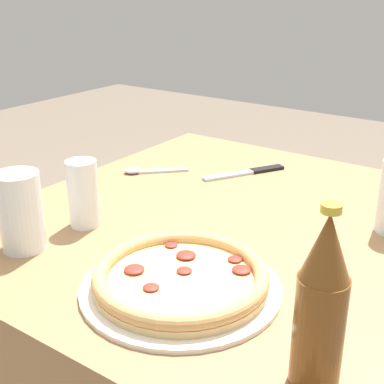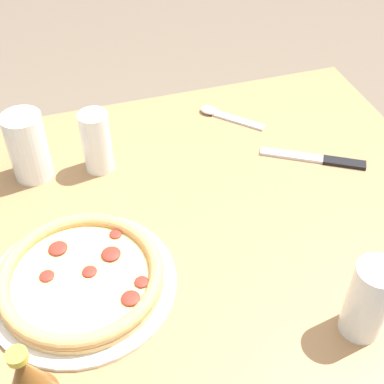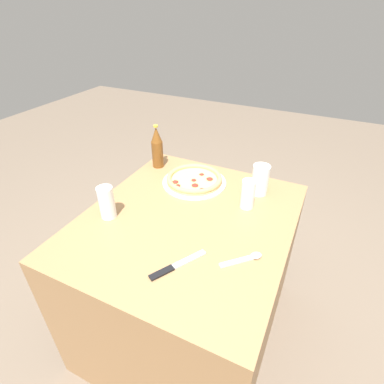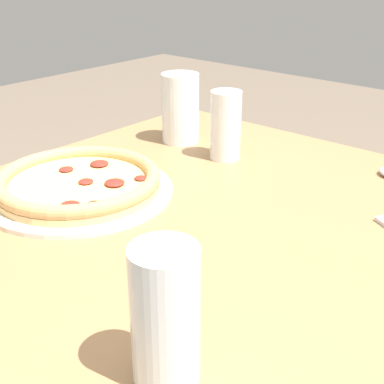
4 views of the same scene
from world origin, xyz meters
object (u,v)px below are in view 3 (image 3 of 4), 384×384
at_px(glass_red_wine, 107,203).
at_px(knife, 176,266).
at_px(pizza_pepperoni, 194,180).
at_px(beer_bottle, 157,148).
at_px(glass_orange_juice, 248,195).
at_px(glass_mango_juice, 260,181).
at_px(spoon, 248,258).

xyz_separation_m(glass_red_wine, knife, (0.13, 0.40, -0.06)).
bearing_deg(pizza_pepperoni, beer_bottle, -106.44).
distance_m(pizza_pepperoni, glass_orange_juice, 0.31).
height_order(pizza_pepperoni, glass_orange_juice, glass_orange_juice).
xyz_separation_m(glass_orange_juice, knife, (0.45, -0.12, -0.06)).
height_order(glass_mango_juice, beer_bottle, beer_bottle).
bearing_deg(beer_bottle, spoon, 54.45).
xyz_separation_m(pizza_pepperoni, glass_orange_juice, (0.08, 0.30, 0.04)).
bearing_deg(beer_bottle, glass_mango_juice, 87.57).
height_order(glass_orange_juice, knife, glass_orange_juice).
bearing_deg(glass_red_wine, spoon, 91.31).
distance_m(pizza_pepperoni, spoon, 0.56).
xyz_separation_m(glass_red_wine, spoon, (-0.01, 0.61, -0.06)).
relative_size(knife, spoon, 1.52).
xyz_separation_m(pizza_pepperoni, glass_mango_juice, (-0.05, 0.32, 0.05)).
bearing_deg(beer_bottle, glass_orange_juice, 74.00).
relative_size(glass_red_wine, glass_orange_juice, 1.07).
distance_m(pizza_pepperoni, knife, 0.57).
height_order(pizza_pepperoni, beer_bottle, beer_bottle).
bearing_deg(glass_mango_juice, knife, -12.99).
bearing_deg(knife, beer_bottle, -144.34).
relative_size(pizza_pepperoni, glass_mango_juice, 2.20).
xyz_separation_m(knife, spoon, (-0.14, 0.22, 0.00)).
bearing_deg(knife, glass_red_wine, -108.14).
relative_size(glass_mango_juice, glass_orange_juice, 1.08).
distance_m(glass_mango_juice, knife, 0.61).
relative_size(beer_bottle, spoon, 1.76).
bearing_deg(spoon, glass_orange_juice, -162.20).
height_order(glass_mango_juice, glass_orange_juice, glass_mango_juice).
bearing_deg(glass_orange_juice, knife, -14.55).
bearing_deg(spoon, pizza_pepperoni, -134.57).
xyz_separation_m(glass_orange_juice, beer_bottle, (-0.16, -0.56, 0.05)).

